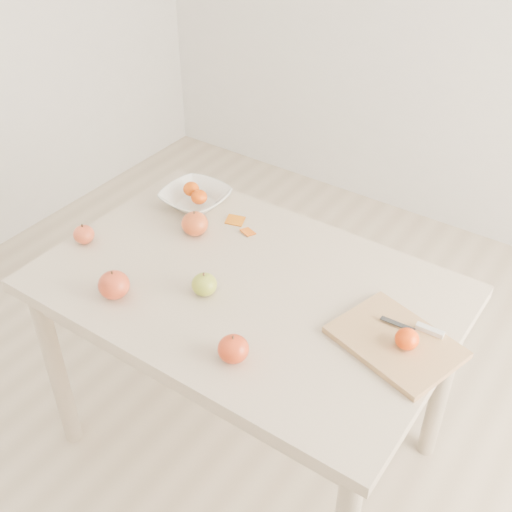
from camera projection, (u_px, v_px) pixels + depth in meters
The scene contains 15 objects.
ground at pixel (248, 442), 2.33m from camera, with size 3.50×3.50×0.00m, color #C6B293.
table at pixel (247, 309), 1.93m from camera, with size 1.20×0.80×0.75m.
cutting_board at pixel (396, 342), 1.67m from camera, with size 0.31×0.23×0.02m, color tan.
board_tangerine at pixel (407, 339), 1.63m from camera, with size 0.06×0.06×0.05m, color #CC3907.
fruit_bowl at pixel (195, 198), 2.19m from camera, with size 0.22×0.22×0.05m, color white.
bowl_tangerine_near at pixel (191, 189), 2.20m from camera, with size 0.06×0.06×0.05m, color #DA5307.
bowl_tangerine_far at pixel (199, 197), 2.15m from camera, with size 0.06×0.06×0.05m, color #CC4A07.
orange_peel_a at pixel (235, 221), 2.12m from camera, with size 0.06×0.04×0.00m, color #CA660E.
orange_peel_b at pixel (248, 232), 2.07m from camera, with size 0.04×0.04×0.00m, color #D85B0F.
paring_knife at pixel (424, 329), 1.68m from camera, with size 0.17×0.05×0.01m.
apple_green at pixel (204, 284), 1.82m from camera, with size 0.07×0.07×0.07m, color olive.
apple_red_c at pixel (114, 285), 1.80m from camera, with size 0.09×0.09×0.08m, color #A22114.
apple_red_e at pixel (233, 349), 1.61m from camera, with size 0.08×0.08×0.07m, color maroon.
apple_red_d at pixel (84, 234), 2.02m from camera, with size 0.07×0.07×0.06m, color #A31420.
apple_red_a at pixel (195, 224), 2.05m from camera, with size 0.09×0.09×0.08m, color #A21E15.
Camera 1 is at (0.84, -1.17, 1.95)m, focal length 45.00 mm.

